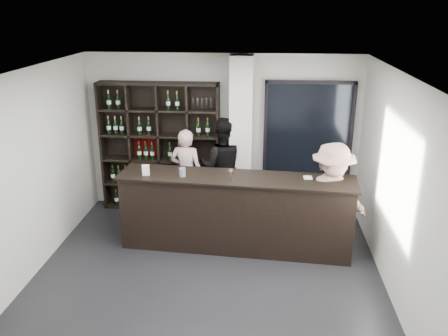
# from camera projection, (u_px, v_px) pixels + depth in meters

# --- Properties ---
(floor) EXTENTS (5.00, 5.50, 0.01)m
(floor) POSITION_uv_depth(u_px,v_px,m) (206.00, 284.00, 6.65)
(floor) COLOR black
(floor) RESTS_ON ground
(wine_shelf) EXTENTS (2.20, 0.35, 2.40)m
(wine_shelf) POSITION_uv_depth(u_px,v_px,m) (160.00, 147.00, 8.76)
(wine_shelf) COLOR black
(wine_shelf) RESTS_ON floor
(structural_column) EXTENTS (0.40, 0.40, 2.90)m
(structural_column) POSITION_uv_depth(u_px,v_px,m) (241.00, 138.00, 8.47)
(structural_column) COLOR silver
(structural_column) RESTS_ON floor
(glass_panel) EXTENTS (1.60, 0.08, 2.10)m
(glass_panel) POSITION_uv_depth(u_px,v_px,m) (308.00, 139.00, 8.59)
(glass_panel) COLOR black
(glass_panel) RESTS_ON floor
(tasting_counter) EXTENTS (3.66, 0.75, 1.21)m
(tasting_counter) POSITION_uv_depth(u_px,v_px,m) (236.00, 213.00, 7.46)
(tasting_counter) COLOR black
(tasting_counter) RESTS_ON floor
(taster_pink) EXTENTS (0.65, 0.48, 1.64)m
(taster_pink) POSITION_uv_depth(u_px,v_px,m) (186.00, 173.00, 8.56)
(taster_pink) COLOR beige
(taster_pink) RESTS_ON floor
(taster_black) EXTENTS (0.92, 0.73, 1.83)m
(taster_black) POSITION_uv_depth(u_px,v_px,m) (223.00, 167.00, 8.60)
(taster_black) COLOR black
(taster_black) RESTS_ON floor
(customer) EXTENTS (1.32, 1.02, 1.79)m
(customer) POSITION_uv_depth(u_px,v_px,m) (331.00, 200.00, 7.20)
(customer) COLOR tan
(customer) RESTS_ON floor
(wine_glass) EXTENTS (0.12, 0.12, 0.21)m
(wine_glass) POSITION_uv_depth(u_px,v_px,m) (231.00, 173.00, 7.09)
(wine_glass) COLOR white
(wine_glass) RESTS_ON tasting_counter
(spit_cup) EXTENTS (0.13, 0.13, 0.13)m
(spit_cup) POSITION_uv_depth(u_px,v_px,m) (182.00, 172.00, 7.25)
(spit_cup) COLOR silver
(spit_cup) RESTS_ON tasting_counter
(napkin_stack) EXTENTS (0.13, 0.13, 0.02)m
(napkin_stack) POSITION_uv_depth(u_px,v_px,m) (308.00, 178.00, 7.20)
(napkin_stack) COLOR white
(napkin_stack) RESTS_ON tasting_counter
(card_stand) EXTENTS (0.12, 0.07, 0.16)m
(card_stand) POSITION_uv_depth(u_px,v_px,m) (146.00, 170.00, 7.30)
(card_stand) COLOR white
(card_stand) RESTS_ON tasting_counter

